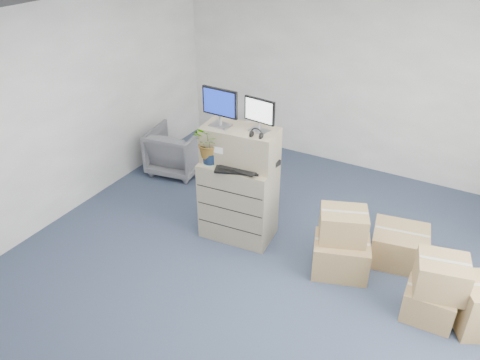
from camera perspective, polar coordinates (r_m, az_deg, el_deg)
name	(u,v)px	position (r m, az deg, el deg)	size (l,w,h in m)	color
ground	(250,293)	(5.37, 1.21, -13.59)	(7.00, 7.00, 0.00)	#2A344C
wall_back	(359,83)	(7.54, 14.29, 11.42)	(6.00, 0.02, 2.80)	beige
filing_cabinet_lower	(239,200)	(5.92, -0.18, -2.46)	(0.90, 0.55, 1.05)	tan
filing_cabinet_upper	(240,145)	(5.59, 0.02, 4.25)	(0.90, 0.45, 0.45)	tan
monitor_left	(220,105)	(5.46, -2.48, 9.09)	(0.47, 0.19, 0.46)	#99999E
monitor_right	(259,113)	(5.33, 2.38, 8.14)	(0.40, 0.18, 0.39)	#99999E
headphones	(256,134)	(5.26, 2.00, 5.65)	(0.14, 0.14, 0.02)	black
keyboard	(237,169)	(5.50, -0.31, 1.29)	(0.52, 0.22, 0.03)	black
mouse	(262,173)	(5.41, 2.67, 0.80)	(0.10, 0.06, 0.03)	silver
water_bottle	(244,154)	(5.62, 0.47, 3.22)	(0.07, 0.07, 0.24)	gray
phone_dock	(234,158)	(5.69, -0.70, 2.67)	(0.06, 0.05, 0.12)	silver
external_drive	(270,162)	(5.63, 3.65, 2.18)	(0.21, 0.16, 0.06)	black
tissue_box	(265,157)	(5.57, 3.04, 2.81)	(0.26, 0.13, 0.10)	#3A8BC8
potted_plant	(210,147)	(5.56, -3.73, 4.08)	(0.47, 0.50, 0.40)	#98B18F
office_chair	(176,149)	(7.53, -7.79, 3.82)	(0.78, 0.73, 0.80)	#5B5B5F
cardboard_boxes	(415,270)	(5.52, 20.55, -10.26)	(2.47, 1.35, 0.80)	#997F4A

